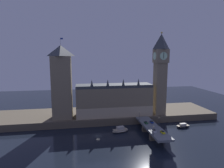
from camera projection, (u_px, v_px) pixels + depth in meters
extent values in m
plane|color=black|center=(98.00, 136.00, 134.63)|extent=(400.00, 400.00, 0.00)
cube|color=brown|center=(94.00, 115.00, 172.28)|extent=(220.00, 42.00, 5.74)
cube|color=#7F7056|center=(114.00, 101.00, 163.26)|extent=(65.10, 17.42, 24.82)
cube|color=tan|center=(116.00, 113.00, 155.79)|extent=(65.10, 0.20, 8.94)
cube|color=#383D42|center=(114.00, 86.00, 161.29)|extent=(65.10, 16.03, 2.40)
cone|color=#383D42|center=(92.00, 83.00, 150.32)|extent=(2.40, 2.40, 5.46)
cone|color=#383D42|center=(108.00, 83.00, 152.43)|extent=(2.40, 2.40, 5.46)
cone|color=#383D42|center=(123.00, 82.00, 154.55)|extent=(2.40, 2.40, 5.46)
cone|color=#383D42|center=(138.00, 82.00, 156.66)|extent=(2.40, 2.40, 5.46)
cube|color=#7F7056|center=(160.00, 89.00, 165.29)|extent=(9.23, 9.23, 45.65)
cube|color=#7F7056|center=(161.00, 56.00, 161.15)|extent=(10.90, 10.90, 11.49)
cylinder|color=#B7E5B7|center=(164.00, 56.00, 155.71)|extent=(6.55, 0.25, 6.55)
cylinder|color=#B7E5B7|center=(158.00, 56.00, 166.59)|extent=(6.55, 0.25, 6.55)
cylinder|color=#B7E5B7|center=(167.00, 56.00, 162.05)|extent=(0.25, 6.55, 6.55)
cylinder|color=#B7E5B7|center=(155.00, 56.00, 160.24)|extent=(0.25, 6.55, 6.55)
cube|color=black|center=(164.00, 55.00, 155.46)|extent=(0.36, 0.10, 4.91)
pyramid|color=#383D42|center=(161.00, 42.00, 159.37)|extent=(10.90, 10.90, 13.02)
sphere|color=gold|center=(162.00, 33.00, 158.31)|extent=(1.60, 1.60, 1.60)
cube|color=#7F7056|center=(62.00, 87.00, 154.33)|extent=(15.57, 15.57, 51.35)
pyramid|color=#383D42|center=(61.00, 51.00, 149.98)|extent=(15.88, 15.88, 8.63)
cylinder|color=#99999E|center=(60.00, 41.00, 148.92)|extent=(0.24, 0.24, 6.00)
cube|color=navy|center=(62.00, 39.00, 148.80)|extent=(2.00, 0.08, 1.20)
cube|color=slate|center=(152.00, 127.00, 135.22)|extent=(10.74, 46.00, 1.40)
cube|color=brown|center=(156.00, 136.00, 128.21)|extent=(9.13, 3.20, 5.20)
cube|color=brown|center=(148.00, 128.00, 143.18)|extent=(9.13, 3.20, 5.20)
cube|color=#235633|center=(146.00, 123.00, 141.19)|extent=(1.80, 4.00, 0.92)
cube|color=black|center=(146.00, 122.00, 141.09)|extent=(1.47, 1.80, 0.45)
cylinder|color=black|center=(144.00, 122.00, 142.30)|extent=(0.22, 0.64, 0.64)
cylinder|color=black|center=(146.00, 122.00, 142.58)|extent=(0.22, 0.64, 0.64)
cylinder|color=black|center=(145.00, 124.00, 139.89)|extent=(0.22, 0.64, 0.64)
cylinder|color=black|center=(148.00, 123.00, 140.16)|extent=(0.22, 0.64, 0.64)
cube|color=silver|center=(154.00, 131.00, 125.54)|extent=(1.96, 4.24, 0.85)
cube|color=black|center=(154.00, 130.00, 125.45)|extent=(1.61, 1.91, 0.45)
cylinder|color=black|center=(152.00, 131.00, 126.71)|extent=(0.22, 0.64, 0.64)
cylinder|color=black|center=(155.00, 130.00, 127.02)|extent=(0.22, 0.64, 0.64)
cylinder|color=black|center=(153.00, 132.00, 124.15)|extent=(0.22, 0.64, 0.64)
cylinder|color=black|center=(156.00, 132.00, 124.45)|extent=(0.22, 0.64, 0.64)
cube|color=yellow|center=(163.00, 132.00, 123.20)|extent=(1.93, 4.25, 0.79)
cube|color=black|center=(163.00, 131.00, 123.11)|extent=(1.58, 1.91, 0.45)
cylinder|color=black|center=(165.00, 133.00, 122.10)|extent=(0.22, 0.64, 0.64)
cylinder|color=black|center=(162.00, 134.00, 121.80)|extent=(0.22, 0.64, 0.64)
cylinder|color=black|center=(163.00, 132.00, 124.67)|extent=(0.22, 0.64, 0.64)
cylinder|color=black|center=(161.00, 132.00, 124.37)|extent=(0.22, 0.64, 0.64)
cube|color=navy|center=(152.00, 122.00, 142.62)|extent=(1.88, 4.04, 0.76)
cube|color=black|center=(152.00, 121.00, 142.53)|extent=(1.55, 1.82, 0.45)
cylinder|color=black|center=(153.00, 123.00, 141.58)|extent=(0.22, 0.64, 0.64)
cylinder|color=black|center=(151.00, 123.00, 141.29)|extent=(0.22, 0.64, 0.64)
cylinder|color=black|center=(152.00, 122.00, 144.02)|extent=(0.22, 0.64, 0.64)
cylinder|color=black|center=(150.00, 122.00, 143.73)|extent=(0.22, 0.64, 0.64)
cylinder|color=black|center=(150.00, 131.00, 125.93)|extent=(0.28, 0.28, 0.76)
cylinder|color=gray|center=(150.00, 130.00, 125.82)|extent=(0.38, 0.38, 0.64)
sphere|color=tan|center=(150.00, 129.00, 125.76)|extent=(0.21, 0.21, 0.21)
cylinder|color=black|center=(158.00, 125.00, 136.73)|extent=(0.28, 0.28, 0.80)
cylinder|color=black|center=(158.00, 124.00, 136.62)|extent=(0.38, 0.38, 0.67)
sphere|color=tan|center=(158.00, 124.00, 136.56)|extent=(0.22, 0.22, 0.22)
cylinder|color=#2D3333|center=(153.00, 135.00, 119.88)|extent=(0.56, 0.56, 0.50)
cylinder|color=#2D3333|center=(153.00, 131.00, 119.49)|extent=(0.18, 0.18, 4.92)
sphere|color=#F9E5A3|center=(153.00, 126.00, 119.05)|extent=(0.60, 0.60, 0.60)
sphere|color=#F9E5A3|center=(153.00, 127.00, 119.03)|extent=(0.44, 0.44, 0.44)
sphere|color=#F9E5A3|center=(154.00, 127.00, 119.18)|extent=(0.44, 0.44, 0.44)
cylinder|color=#2D3333|center=(159.00, 126.00, 135.91)|extent=(0.56, 0.56, 0.50)
cylinder|color=#2D3333|center=(159.00, 122.00, 135.49)|extent=(0.18, 0.18, 5.38)
sphere|color=#F9E5A3|center=(159.00, 118.00, 135.02)|extent=(0.60, 0.60, 0.60)
sphere|color=#F9E5A3|center=(159.00, 118.00, 135.00)|extent=(0.44, 0.44, 0.44)
sphere|color=#F9E5A3|center=(160.00, 118.00, 135.14)|extent=(0.44, 0.44, 0.44)
cylinder|color=#2D3333|center=(139.00, 120.00, 148.62)|extent=(0.56, 0.56, 0.50)
cylinder|color=#2D3333|center=(139.00, 116.00, 148.16)|extent=(0.18, 0.18, 5.86)
sphere|color=#F9E5A3|center=(139.00, 112.00, 147.65)|extent=(0.60, 0.60, 0.60)
sphere|color=#F9E5A3|center=(139.00, 112.00, 147.63)|extent=(0.44, 0.44, 0.44)
sphere|color=#F9E5A3|center=(140.00, 112.00, 147.77)|extent=(0.44, 0.44, 0.44)
ellipsoid|color=#B2A893|center=(120.00, 131.00, 141.20)|extent=(13.05, 6.85, 2.23)
cube|color=tan|center=(120.00, 129.00, 141.06)|extent=(11.42, 5.65, 0.24)
cube|color=#B7B2A8|center=(120.00, 128.00, 140.88)|extent=(6.01, 3.88, 2.23)
ellipsoid|color=#28282D|center=(183.00, 126.00, 150.77)|extent=(11.78, 5.00, 1.66)
cube|color=tan|center=(183.00, 126.00, 150.66)|extent=(10.34, 4.08, 0.24)
cube|color=#B7B2A8|center=(183.00, 124.00, 150.52)|extent=(5.36, 2.93, 1.66)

